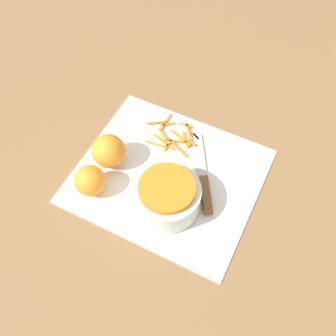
% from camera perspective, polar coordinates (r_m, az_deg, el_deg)
% --- Properties ---
extents(ground_plane, '(4.00, 4.00, 0.00)m').
position_cam_1_polar(ground_plane, '(0.95, -0.00, -1.19)').
color(ground_plane, olive).
extents(cutting_board, '(0.43, 0.37, 0.01)m').
position_cam_1_polar(cutting_board, '(0.94, -0.00, -1.09)').
color(cutting_board, silver).
rests_on(cutting_board, ground_plane).
extents(bowl_speckled, '(0.15, 0.15, 0.08)m').
position_cam_1_polar(bowl_speckled, '(0.87, -0.17, -4.03)').
color(bowl_speckled, silver).
rests_on(bowl_speckled, cutting_board).
extents(knife, '(0.14, 0.21, 0.02)m').
position_cam_1_polar(knife, '(0.92, 5.31, -2.51)').
color(knife, brown).
rests_on(knife, cutting_board).
extents(orange_left, '(0.08, 0.08, 0.08)m').
position_cam_1_polar(orange_left, '(0.94, -8.63, 2.46)').
color(orange_left, orange).
rests_on(orange_left, cutting_board).
extents(orange_right, '(0.07, 0.07, 0.07)m').
position_cam_1_polar(orange_right, '(0.91, -11.27, -1.80)').
color(orange_right, orange).
rests_on(orange_right, cutting_board).
extents(peel_pile, '(0.15, 0.12, 0.01)m').
position_cam_1_polar(peel_pile, '(1.00, 0.89, 4.69)').
color(peel_pile, orange).
rests_on(peel_pile, cutting_board).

